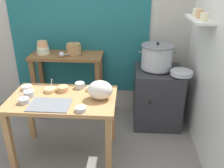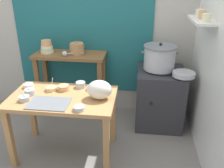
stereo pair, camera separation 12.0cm
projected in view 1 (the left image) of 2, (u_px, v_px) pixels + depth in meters
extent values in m
plane|color=gray|center=(80.00, 151.00, 2.89)|extent=(9.00, 9.00, 0.00)
cube|color=#B2ADA3|center=(98.00, 20.00, 3.34)|extent=(4.40, 0.10, 2.60)
cube|color=#1E6066|center=(78.00, 17.00, 3.28)|extent=(1.90, 0.02, 2.10)
cube|color=white|center=(217.00, 39.00, 2.44)|extent=(0.10, 3.20, 2.60)
cube|color=silver|center=(199.00, 19.00, 2.57)|extent=(0.20, 0.56, 0.02)
cylinder|color=beige|center=(204.00, 17.00, 2.40)|extent=(0.08, 0.08, 0.08)
cylinder|color=tan|center=(200.00, 14.00, 2.55)|extent=(0.07, 0.07, 0.09)
cylinder|color=beige|center=(197.00, 12.00, 2.68)|extent=(0.08, 0.08, 0.08)
cube|color=#B27F4C|center=(63.00, 99.00, 2.56)|extent=(1.10, 0.66, 0.04)
cube|color=#B27F4C|center=(10.00, 142.00, 2.49)|extent=(0.06, 0.06, 0.68)
cube|color=#B27F4C|center=(109.00, 147.00, 2.43)|extent=(0.06, 0.06, 0.68)
cube|color=#B27F4C|center=(30.00, 113.00, 3.00)|extent=(0.06, 0.06, 0.68)
cube|color=#B27F4C|center=(113.00, 116.00, 2.93)|extent=(0.06, 0.06, 0.68)
cube|color=brown|center=(66.00, 56.00, 3.30)|extent=(0.96, 0.40, 0.04)
cube|color=brown|center=(35.00, 90.00, 3.37)|extent=(0.06, 0.06, 0.86)
cube|color=brown|center=(98.00, 92.00, 3.32)|extent=(0.06, 0.06, 0.86)
cube|color=brown|center=(42.00, 81.00, 3.65)|extent=(0.06, 0.06, 0.86)
cube|color=brown|center=(100.00, 83.00, 3.59)|extent=(0.06, 0.06, 0.86)
cube|color=#2D2D33|center=(157.00, 97.00, 3.31)|extent=(0.60, 0.60, 0.76)
cylinder|color=black|center=(159.00, 69.00, 3.15)|extent=(0.36, 0.36, 0.02)
cylinder|color=black|center=(150.00, 103.00, 3.01)|extent=(0.04, 0.02, 0.04)
cylinder|color=#B7BABF|center=(157.00, 57.00, 3.10)|extent=(0.38, 0.38, 0.28)
cylinder|color=slate|center=(158.00, 46.00, 3.04)|extent=(0.41, 0.41, 0.02)
sphere|color=black|center=(158.00, 43.00, 3.03)|extent=(0.04, 0.04, 0.04)
cube|color=slate|center=(140.00, 52.00, 3.09)|extent=(0.04, 0.02, 0.02)
cube|color=slate|center=(174.00, 52.00, 3.06)|extent=(0.04, 0.02, 0.02)
cylinder|color=#A37A4C|center=(74.00, 50.00, 3.25)|extent=(0.19, 0.19, 0.13)
cylinder|color=#A37A4C|center=(73.00, 44.00, 3.22)|extent=(0.18, 0.18, 0.02)
sphere|color=#A37A4C|center=(73.00, 43.00, 3.21)|extent=(0.02, 0.02, 0.02)
cylinder|color=beige|center=(43.00, 52.00, 3.31)|extent=(0.17, 0.17, 0.03)
cylinder|color=#B7D1AD|center=(43.00, 50.00, 3.30)|extent=(0.16, 0.16, 0.04)
cylinder|color=beige|center=(43.00, 47.00, 3.28)|extent=(0.15, 0.15, 0.03)
cylinder|color=tan|center=(42.00, 45.00, 3.27)|extent=(0.14, 0.14, 0.04)
cylinder|color=tan|center=(42.00, 42.00, 3.25)|extent=(0.13, 0.13, 0.03)
sphere|color=#B7BABF|center=(62.00, 54.00, 3.17)|extent=(0.07, 0.07, 0.07)
cylinder|color=#B7BABF|center=(73.00, 54.00, 3.19)|extent=(0.21, 0.06, 0.01)
cube|color=slate|center=(50.00, 105.00, 2.40)|extent=(0.40, 0.28, 0.01)
ellipsoid|color=silver|center=(100.00, 90.00, 2.49)|extent=(0.25, 0.19, 0.20)
cylinder|color=#B7BABF|center=(181.00, 73.00, 2.95)|extent=(0.26, 0.26, 0.05)
cylinder|color=#B7BABF|center=(81.00, 109.00, 2.30)|extent=(0.10, 0.10, 0.04)
cylinder|color=brown|center=(81.00, 108.00, 2.29)|extent=(0.09, 0.09, 0.01)
cylinder|color=#E5C684|center=(50.00, 90.00, 2.67)|extent=(0.12, 0.12, 0.04)
cylinder|color=brown|center=(50.00, 89.00, 2.67)|extent=(0.10, 0.10, 0.01)
cylinder|color=#B7BABF|center=(51.00, 84.00, 2.65)|extent=(0.07, 0.09, 0.16)
cylinder|color=tan|center=(63.00, 89.00, 2.68)|extent=(0.12, 0.12, 0.06)
cylinder|color=maroon|center=(63.00, 87.00, 2.67)|extent=(0.10, 0.10, 0.01)
cylinder|color=silver|center=(27.00, 88.00, 2.72)|extent=(0.11, 0.11, 0.05)
cylinder|color=maroon|center=(27.00, 86.00, 2.71)|extent=(0.09, 0.09, 0.01)
cylinder|color=beige|center=(92.00, 88.00, 2.70)|extent=(0.12, 0.12, 0.04)
cylinder|color=#337238|center=(92.00, 87.00, 2.70)|extent=(0.10, 0.10, 0.01)
cylinder|color=#B7BABF|center=(29.00, 94.00, 2.56)|extent=(0.11, 0.11, 0.06)
cylinder|color=#337238|center=(29.00, 92.00, 2.55)|extent=(0.09, 0.09, 0.01)
cylinder|color=#B7BABF|center=(28.00, 91.00, 2.53)|extent=(0.08, 0.03, 0.14)
cylinder|color=#B7BABF|center=(24.00, 101.00, 2.44)|extent=(0.10, 0.10, 0.05)
cylinder|color=beige|center=(24.00, 99.00, 2.43)|extent=(0.09, 0.09, 0.01)
cylinder|color=#B7BABF|center=(23.00, 97.00, 2.41)|extent=(0.08, 0.03, 0.14)
cylinder|color=#B7BABF|center=(80.00, 85.00, 2.75)|extent=(0.11, 0.11, 0.06)
cylinder|color=#BFB28C|center=(80.00, 83.00, 2.74)|extent=(0.09, 0.09, 0.01)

